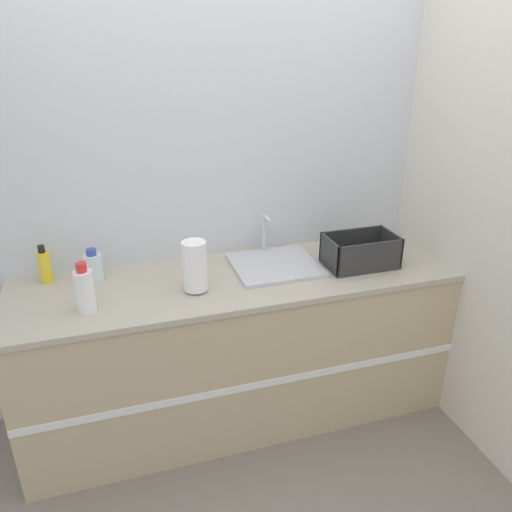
# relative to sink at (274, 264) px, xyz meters

# --- Properties ---
(ground_plane) EXTENTS (12.00, 12.00, 0.00)m
(ground_plane) POSITION_rel_sink_xyz_m (-0.23, -0.39, -0.90)
(ground_plane) COLOR slate
(wall_back) EXTENTS (4.71, 0.06, 2.60)m
(wall_back) POSITION_rel_sink_xyz_m (-0.23, 0.30, 0.40)
(wall_back) COLOR silver
(wall_back) RESTS_ON ground_plane
(wall_right) EXTENTS (0.06, 2.66, 2.60)m
(wall_right) POSITION_rel_sink_xyz_m (0.96, -0.06, 0.40)
(wall_right) COLOR beige
(wall_right) RESTS_ON ground_plane
(counter_cabinet) EXTENTS (2.33, 0.69, 0.89)m
(counter_cabinet) POSITION_rel_sink_xyz_m (-0.23, -0.06, -0.46)
(counter_cabinet) COLOR tan
(counter_cabinet) RESTS_ON ground_plane
(sink) EXTENTS (0.45, 0.42, 0.24)m
(sink) POSITION_rel_sink_xyz_m (0.00, 0.00, 0.00)
(sink) COLOR silver
(sink) RESTS_ON counter_cabinet
(paper_towel_roll) EXTENTS (0.12, 0.12, 0.26)m
(paper_towel_roll) POSITION_rel_sink_xyz_m (-0.46, -0.15, 0.12)
(paper_towel_roll) COLOR #4C4C51
(paper_towel_roll) RESTS_ON counter_cabinet
(dish_rack) EXTENTS (0.38, 0.23, 0.17)m
(dish_rack) POSITION_rel_sink_xyz_m (0.45, -0.12, 0.05)
(dish_rack) COLOR #2D2D2D
(dish_rack) RESTS_ON counter_cabinet
(bottle_clear) EXTENTS (0.09, 0.09, 0.17)m
(bottle_clear) POSITION_rel_sink_xyz_m (-0.94, 0.11, 0.06)
(bottle_clear) COLOR silver
(bottle_clear) RESTS_ON counter_cabinet
(bottle_white_spray) EXTENTS (0.09, 0.09, 0.24)m
(bottle_white_spray) POSITION_rel_sink_xyz_m (-0.98, -0.20, 0.09)
(bottle_white_spray) COLOR white
(bottle_white_spray) RESTS_ON counter_cabinet
(bottle_yellow) EXTENTS (0.06, 0.06, 0.20)m
(bottle_yellow) POSITION_rel_sink_xyz_m (-1.18, 0.17, 0.07)
(bottle_yellow) COLOR yellow
(bottle_yellow) RESTS_ON counter_cabinet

